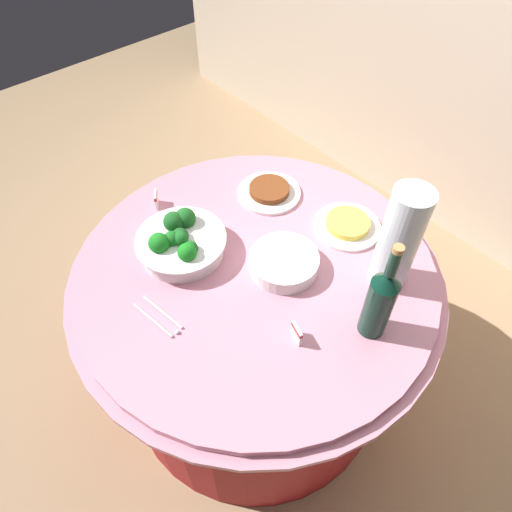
% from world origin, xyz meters
% --- Properties ---
extents(ground_plane, '(6.00, 6.00, 0.00)m').
position_xyz_m(ground_plane, '(0.00, 0.00, 0.00)').
color(ground_plane, '#9E7F5B').
extents(buffet_table, '(1.16, 1.16, 0.74)m').
position_xyz_m(buffet_table, '(0.00, 0.00, 0.38)').
color(buffet_table, maroon).
rests_on(buffet_table, ground_plane).
extents(broccoli_bowl, '(0.28, 0.28, 0.12)m').
position_xyz_m(broccoli_bowl, '(-0.20, -0.13, 0.78)').
color(broccoli_bowl, white).
rests_on(broccoli_bowl, buffet_table).
extents(plate_stack, '(0.21, 0.21, 0.05)m').
position_xyz_m(plate_stack, '(0.06, 0.06, 0.77)').
color(plate_stack, white).
rests_on(plate_stack, buffet_table).
extents(wine_bottle, '(0.07, 0.07, 0.34)m').
position_xyz_m(wine_bottle, '(0.37, 0.09, 0.87)').
color(wine_bottle, '#0D3023').
rests_on(wine_bottle, buffet_table).
extents(decorative_fruit_vase, '(0.11, 0.11, 0.34)m').
position_xyz_m(decorative_fruit_vase, '(0.29, 0.26, 0.90)').
color(decorative_fruit_vase, silver).
rests_on(decorative_fruit_vase, buffet_table).
extents(serving_tongs, '(0.17, 0.06, 0.01)m').
position_xyz_m(serving_tongs, '(-0.04, -0.32, 0.74)').
color(serving_tongs, silver).
rests_on(serving_tongs, buffet_table).
extents(food_plate_fried_egg, '(0.22, 0.22, 0.03)m').
position_xyz_m(food_plate_fried_egg, '(0.07, 0.33, 0.75)').
color(food_plate_fried_egg, white).
rests_on(food_plate_fried_egg, buffet_table).
extents(food_plate_stir_fry, '(0.22, 0.22, 0.03)m').
position_xyz_m(food_plate_stir_fry, '(-0.22, 0.25, 0.75)').
color(food_plate_stir_fry, white).
rests_on(food_plate_stir_fry, buffet_table).
extents(label_placard_front, '(0.05, 0.04, 0.05)m').
position_xyz_m(label_placard_front, '(-0.43, -0.07, 0.77)').
color(label_placard_front, white).
rests_on(label_placard_front, buffet_table).
extents(label_placard_mid, '(0.05, 0.02, 0.05)m').
position_xyz_m(label_placard_mid, '(0.26, -0.09, 0.77)').
color(label_placard_mid, white).
rests_on(label_placard_mid, buffet_table).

